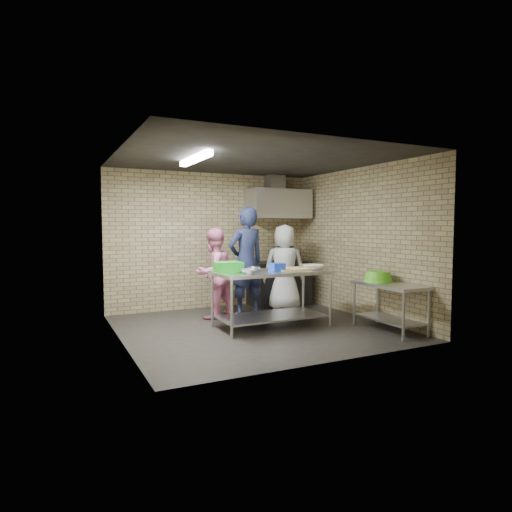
# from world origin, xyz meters

# --- Properties ---
(floor) EXTENTS (4.20, 4.20, 0.00)m
(floor) POSITION_xyz_m (0.00, 0.00, 0.00)
(floor) COLOR black
(floor) RESTS_ON ground
(ceiling) EXTENTS (4.20, 4.20, 0.00)m
(ceiling) POSITION_xyz_m (0.00, 0.00, 2.70)
(ceiling) COLOR black
(ceiling) RESTS_ON ground
(back_wall) EXTENTS (4.20, 0.06, 2.70)m
(back_wall) POSITION_xyz_m (0.00, 2.00, 1.35)
(back_wall) COLOR tan
(back_wall) RESTS_ON ground
(front_wall) EXTENTS (4.20, 0.06, 2.70)m
(front_wall) POSITION_xyz_m (0.00, -2.00, 1.35)
(front_wall) COLOR tan
(front_wall) RESTS_ON ground
(left_wall) EXTENTS (0.06, 4.00, 2.70)m
(left_wall) POSITION_xyz_m (-2.10, 0.00, 1.35)
(left_wall) COLOR tan
(left_wall) RESTS_ON ground
(right_wall) EXTENTS (0.06, 4.00, 2.70)m
(right_wall) POSITION_xyz_m (2.10, 0.00, 1.35)
(right_wall) COLOR tan
(right_wall) RESTS_ON ground
(prep_table) EXTENTS (1.84, 0.92, 0.92)m
(prep_table) POSITION_xyz_m (0.25, -0.07, 0.46)
(prep_table) COLOR silver
(prep_table) RESTS_ON floor
(side_counter) EXTENTS (0.60, 1.20, 0.75)m
(side_counter) POSITION_xyz_m (1.80, -1.10, 0.38)
(side_counter) COLOR silver
(side_counter) RESTS_ON floor
(stove) EXTENTS (1.20, 0.70, 0.90)m
(stove) POSITION_xyz_m (1.35, 1.65, 0.45)
(stove) COLOR black
(stove) RESTS_ON floor
(range_hood) EXTENTS (1.30, 0.60, 0.60)m
(range_hood) POSITION_xyz_m (1.35, 1.70, 2.10)
(range_hood) COLOR silver
(range_hood) RESTS_ON back_wall
(hood_duct) EXTENTS (0.35, 0.30, 0.30)m
(hood_duct) POSITION_xyz_m (1.35, 1.85, 2.55)
(hood_duct) COLOR #A5A8AD
(hood_duct) RESTS_ON back_wall
(wall_shelf) EXTENTS (0.80, 0.20, 0.04)m
(wall_shelf) POSITION_xyz_m (1.65, 1.89, 1.92)
(wall_shelf) COLOR #3F2B19
(wall_shelf) RESTS_ON back_wall
(fluorescent_fixture) EXTENTS (0.10, 1.25, 0.08)m
(fluorescent_fixture) POSITION_xyz_m (-1.00, 0.00, 2.64)
(fluorescent_fixture) COLOR white
(fluorescent_fixture) RESTS_ON ceiling
(green_crate) EXTENTS (0.41, 0.31, 0.16)m
(green_crate) POSITION_xyz_m (-0.45, 0.05, 1.00)
(green_crate) COLOR green
(green_crate) RESTS_ON prep_table
(blue_tub) EXTENTS (0.20, 0.20, 0.13)m
(blue_tub) POSITION_xyz_m (0.30, -0.17, 0.99)
(blue_tub) COLOR #183EB8
(blue_tub) RESTS_ON prep_table
(cutting_board) EXTENTS (0.56, 0.43, 0.03)m
(cutting_board) POSITION_xyz_m (0.60, -0.09, 0.94)
(cutting_board) COLOR #D7C07C
(cutting_board) RESTS_ON prep_table
(mixing_bowl_a) EXTENTS (0.35, 0.35, 0.07)m
(mixing_bowl_a) POSITION_xyz_m (-0.25, -0.27, 0.96)
(mixing_bowl_a) COLOR silver
(mixing_bowl_a) RESTS_ON prep_table
(mixing_bowl_b) EXTENTS (0.27, 0.27, 0.07)m
(mixing_bowl_b) POSITION_xyz_m (-0.05, -0.02, 0.96)
(mixing_bowl_b) COLOR silver
(mixing_bowl_b) RESTS_ON prep_table
(ceramic_bowl) EXTENTS (0.43, 0.43, 0.09)m
(ceramic_bowl) POSITION_xyz_m (0.95, -0.22, 0.96)
(ceramic_bowl) COLOR beige
(ceramic_bowl) RESTS_ON prep_table
(green_basin) EXTENTS (0.46, 0.46, 0.17)m
(green_basin) POSITION_xyz_m (1.78, -0.85, 0.83)
(green_basin) COLOR #59C626
(green_basin) RESTS_ON side_counter
(bottle_green) EXTENTS (0.06, 0.06, 0.15)m
(bottle_green) POSITION_xyz_m (1.80, 1.89, 2.02)
(bottle_green) COLOR green
(bottle_green) RESTS_ON wall_shelf
(man_navy) EXTENTS (0.78, 0.57, 1.99)m
(man_navy) POSITION_xyz_m (0.28, 0.98, 0.99)
(man_navy) COLOR #141632
(man_navy) RESTS_ON floor
(woman_pink) EXTENTS (0.96, 0.87, 1.61)m
(woman_pink) POSITION_xyz_m (-0.35, 1.02, 0.80)
(woman_pink) COLOR pink
(woman_pink) RESTS_ON floor
(woman_white) EXTENTS (0.95, 0.77, 1.67)m
(woman_white) POSITION_xyz_m (1.14, 1.07, 0.84)
(woman_white) COLOR silver
(woman_white) RESTS_ON floor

